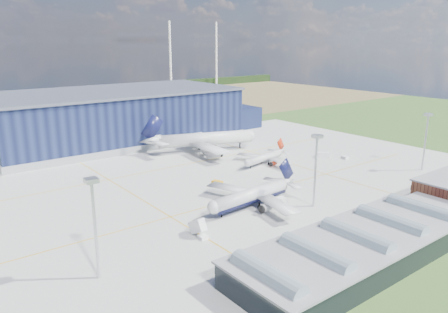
# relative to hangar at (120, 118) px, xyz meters

# --- Properties ---
(ground) EXTENTS (600.00, 600.00, 0.00)m
(ground) POSITION_rel_hangar_xyz_m (-2.81, -94.80, -11.62)
(ground) COLOR #325821
(ground) RESTS_ON ground
(apron) EXTENTS (220.00, 160.00, 0.08)m
(apron) POSITION_rel_hangar_xyz_m (-2.81, -84.80, -11.59)
(apron) COLOR #AEAEA9
(apron) RESTS_ON ground
(farmland) EXTENTS (600.00, 220.00, 0.01)m
(farmland) POSITION_rel_hangar_xyz_m (-2.81, 125.20, -11.62)
(farmland) COLOR olive
(farmland) RESTS_ON ground
(treeline) EXTENTS (600.00, 8.00, 8.00)m
(treeline) POSITION_rel_hangar_xyz_m (-2.81, 205.20, -7.62)
(treeline) COLOR black
(treeline) RESTS_ON ground
(hangar) EXTENTS (145.00, 62.00, 26.10)m
(hangar) POSITION_rel_hangar_xyz_m (0.00, 0.00, 0.00)
(hangar) COLOR #101635
(hangar) RESTS_ON ground
(glass_concourse) EXTENTS (78.00, 23.00, 8.60)m
(glass_concourse) POSITION_rel_hangar_xyz_m (-9.26, -154.80, -7.93)
(glass_concourse) COLOR black
(glass_concourse) RESTS_ON ground
(light_mast_west) EXTENTS (2.60, 2.60, 23.00)m
(light_mast_west) POSITION_rel_hangar_xyz_m (-62.81, -124.80, 3.82)
(light_mast_west) COLOR silver
(light_mast_west) RESTS_ON ground
(light_mast_center) EXTENTS (2.60, 2.60, 23.00)m
(light_mast_center) POSITION_rel_hangar_xyz_m (7.19, -124.80, 3.82)
(light_mast_center) COLOR silver
(light_mast_center) RESTS_ON ground
(light_mast_east) EXTENTS (2.60, 2.60, 23.00)m
(light_mast_east) POSITION_rel_hangar_xyz_m (72.19, -124.80, 3.82)
(light_mast_east) COLOR silver
(light_mast_east) RESTS_ON ground
(airliner_navy) EXTENTS (41.06, 40.29, 12.48)m
(airliner_navy) POSITION_rel_hangar_xyz_m (-9.07, -113.41, -5.37)
(airliner_navy) COLOR silver
(airliner_navy) RESTS_ON ground
(airliner_red) EXTENTS (32.79, 32.31, 9.15)m
(airliner_red) POSITION_rel_hangar_xyz_m (27.25, -79.99, -7.04)
(airliner_red) COLOR silver
(airliner_red) RESTS_ON ground
(airliner_widebody) EXTENTS (70.69, 69.97, 18.08)m
(airliner_widebody) POSITION_rel_hangar_xyz_m (20.91, -46.42, -2.57)
(airliner_widebody) COLOR silver
(airliner_widebody) RESTS_ON ground
(gse_tug_a) EXTENTS (3.33, 4.27, 1.56)m
(gse_tug_a) POSITION_rel_hangar_xyz_m (-4.18, -89.64, -10.84)
(gse_tug_a) COLOR #ECA514
(gse_tug_a) RESTS_ON ground
(gse_van_a) EXTENTS (6.39, 4.05, 2.58)m
(gse_van_a) POSITION_rel_hangar_xyz_m (-1.79, -117.35, -10.33)
(gse_van_a) COLOR white
(gse_van_a) RESTS_ON ground
(gse_cart_a) EXTENTS (2.35, 3.20, 1.28)m
(gse_cart_a) POSITION_rel_hangar_xyz_m (61.46, -95.31, -10.97)
(gse_cart_a) COLOR white
(gse_cart_a) RESTS_ON ground
(gse_van_b) EXTENTS (5.63, 5.51, 2.48)m
(gse_van_b) POSITION_rel_hangar_xyz_m (55.39, -88.05, -10.38)
(gse_van_b) COLOR white
(gse_van_b) RESTS_ON ground
(gse_van_c) EXTENTS (4.67, 2.80, 2.10)m
(gse_van_c) POSITION_rel_hangar_xyz_m (34.70, -140.80, -10.56)
(gse_van_c) COLOR white
(gse_van_c) RESTS_ON ground
(airstair) EXTENTS (2.31, 5.32, 3.35)m
(airstair) POSITION_rel_hangar_xyz_m (-33.60, -120.29, -9.94)
(airstair) COLOR white
(airstair) RESTS_ON ground
(car_b) EXTENTS (3.33, 1.47, 1.06)m
(car_b) POSITION_rel_hangar_xyz_m (47.82, -142.80, -11.09)
(car_b) COLOR #99999E
(car_b) RESTS_ON ground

